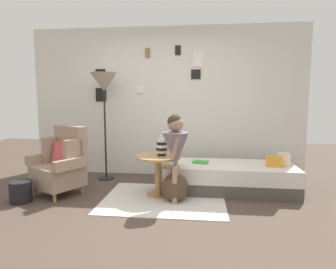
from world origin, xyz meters
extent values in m
plane|color=#4C3D33|center=(0.00, 0.00, 0.00)|extent=(12.00, 12.00, 0.00)
cube|color=silver|center=(0.00, 1.95, 1.30)|extent=(4.80, 0.10, 2.60)
cube|color=white|center=(-0.45, 1.90, 1.53)|extent=(0.12, 0.02, 0.13)
cube|color=#A6A6A3|center=(-0.45, 1.89, 1.53)|extent=(0.09, 0.01, 0.10)
cube|color=black|center=(0.21, 1.90, 2.19)|extent=(0.10, 0.02, 0.16)
cube|color=gray|center=(0.21, 1.89, 2.19)|extent=(0.07, 0.01, 0.12)
cube|color=black|center=(-1.17, 1.90, 1.44)|extent=(0.19, 0.02, 0.24)
cube|color=#A8A8A1|center=(-1.17, 1.89, 1.44)|extent=(0.15, 0.01, 0.19)
cube|color=white|center=(0.56, 1.90, 2.04)|extent=(0.16, 0.02, 0.26)
cube|color=silver|center=(0.56, 1.89, 2.04)|extent=(0.13, 0.01, 0.20)
cube|color=olive|center=(-0.31, 1.90, 2.15)|extent=(0.09, 0.02, 0.16)
cube|color=gray|center=(-0.31, 1.89, 2.15)|extent=(0.07, 0.01, 0.13)
cube|color=black|center=(-1.17, 1.90, 1.83)|extent=(0.18, 0.02, 0.12)
cube|color=#5B5B53|center=(-1.17, 1.89, 1.83)|extent=(0.14, 0.01, 0.09)
cube|color=black|center=(0.52, 1.90, 1.78)|extent=(0.16, 0.02, 0.16)
cube|color=silver|center=(0.52, 1.89, 1.78)|extent=(0.13, 0.01, 0.13)
cube|color=silver|center=(0.13, 0.62, 0.01)|extent=(1.63, 1.30, 0.01)
cylinder|color=tan|center=(-1.72, 0.58, 0.06)|extent=(0.04, 0.04, 0.12)
cylinder|color=tan|center=(-1.30, 0.35, 0.06)|extent=(0.04, 0.04, 0.12)
cylinder|color=tan|center=(-1.50, 0.97, 0.06)|extent=(0.04, 0.04, 0.12)
cylinder|color=tan|center=(-1.08, 0.74, 0.06)|extent=(0.04, 0.04, 0.12)
cube|color=gray|center=(-1.40, 0.66, 0.27)|extent=(0.80, 0.78, 0.30)
cube|color=gray|center=(-1.28, 0.86, 0.70)|extent=(0.59, 0.41, 0.55)
cube|color=gray|center=(-1.58, 0.87, 0.61)|extent=(0.22, 0.31, 0.39)
cube|color=gray|center=(-1.12, 0.62, 0.61)|extent=(0.22, 0.31, 0.39)
cube|color=gray|center=(-1.69, 0.80, 0.49)|extent=(0.32, 0.48, 0.14)
cube|color=gray|center=(-1.12, 0.48, 0.49)|extent=(0.32, 0.48, 0.14)
cube|color=#D64C56|center=(-1.35, 0.74, 0.58)|extent=(0.39, 0.32, 0.33)
cube|color=#4C4742|center=(1.04, 1.11, 0.09)|extent=(1.91, 0.83, 0.18)
cube|color=silver|center=(1.04, 1.11, 0.29)|extent=(1.91, 0.83, 0.22)
cube|color=beige|center=(1.81, 1.10, 0.49)|extent=(0.18, 0.14, 0.18)
cube|color=orange|center=(1.66, 1.02, 0.47)|extent=(0.22, 0.15, 0.15)
cylinder|color=tan|center=(0.03, 0.77, 0.01)|extent=(0.34, 0.34, 0.02)
cylinder|color=tan|center=(0.03, 0.77, 0.28)|extent=(0.10, 0.10, 0.52)
cylinder|color=tan|center=(0.03, 0.77, 0.56)|extent=(0.62, 0.62, 0.03)
cylinder|color=black|center=(0.08, 0.79, 0.59)|extent=(0.12, 0.12, 0.04)
cylinder|color=white|center=(0.08, 0.79, 0.63)|extent=(0.14, 0.14, 0.04)
cylinder|color=black|center=(0.08, 0.79, 0.67)|extent=(0.16, 0.16, 0.04)
cylinder|color=white|center=(0.08, 0.79, 0.71)|extent=(0.16, 0.16, 0.04)
cylinder|color=black|center=(0.08, 0.79, 0.74)|extent=(0.14, 0.14, 0.04)
cylinder|color=white|center=(0.08, 0.79, 0.78)|extent=(0.12, 0.12, 0.04)
cylinder|color=white|center=(0.08, 0.79, 0.83)|extent=(0.06, 0.06, 0.06)
cylinder|color=black|center=(-0.98, 1.52, 0.01)|extent=(0.28, 0.28, 0.02)
cylinder|color=black|center=(-0.98, 1.52, 0.87)|extent=(0.03, 0.03, 1.69)
cone|color=#9E937F|center=(-0.98, 1.52, 1.63)|extent=(0.43, 0.43, 0.31)
cylinder|color=#A37A60|center=(0.29, 0.45, 0.25)|extent=(0.07, 0.07, 0.50)
cylinder|color=#A37A60|center=(0.30, 0.55, 0.25)|extent=(0.07, 0.07, 0.50)
cone|color=slate|center=(0.30, 0.50, 0.70)|extent=(0.34, 0.34, 0.47)
cylinder|color=slate|center=(0.30, 0.50, 0.86)|extent=(0.17, 0.17, 0.18)
cylinder|color=#A37A60|center=(0.31, 0.38, 0.77)|extent=(0.13, 0.06, 0.32)
cylinder|color=#A37A60|center=(0.33, 0.62, 0.77)|extent=(0.13, 0.06, 0.32)
sphere|color=#A37A60|center=(0.30, 0.50, 1.05)|extent=(0.20, 0.20, 0.20)
sphere|color=#38281E|center=(0.29, 0.50, 1.07)|extent=(0.19, 0.19, 0.19)
cube|color=green|center=(0.62, 1.13, 0.42)|extent=(0.25, 0.21, 0.03)
sphere|color=#473323|center=(0.29, 0.58, 0.19)|extent=(0.37, 0.37, 0.37)
cylinder|color=#473323|center=(0.29, 0.58, 0.41)|extent=(0.10, 0.10, 0.09)
cylinder|color=black|center=(-1.74, 0.30, 0.14)|extent=(0.28, 0.28, 0.28)
camera|label=1|loc=(0.61, -3.11, 1.36)|focal=30.52mm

